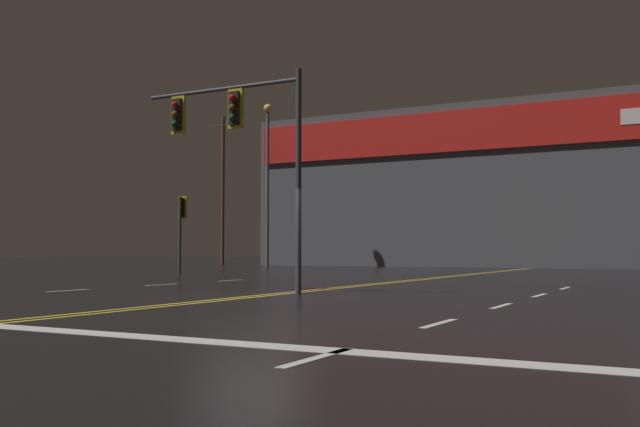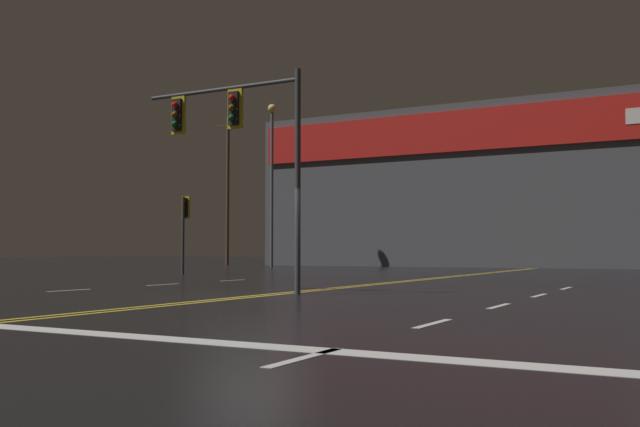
{
  "view_description": "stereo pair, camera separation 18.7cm",
  "coord_description": "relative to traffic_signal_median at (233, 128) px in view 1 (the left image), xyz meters",
  "views": [
    {
      "loc": [
        8.73,
        -13.2,
        1.0
      ],
      "look_at": [
        0.0,
        3.32,
        2.0
      ],
      "focal_mm": 40.0,
      "sensor_mm": 36.0,
      "label": 1
    },
    {
      "loc": [
        8.89,
        -13.12,
        1.0
      ],
      "look_at": [
        0.0,
        3.32,
        2.0
      ],
      "focal_mm": 40.0,
      "sensor_mm": 36.0,
      "label": 2
    }
  ],
  "objects": [
    {
      "name": "utility_pole_row",
      "position": [
        1.32,
        29.69,
        1.6
      ],
      "size": [
        47.64,
        0.26,
        11.88
      ],
      "color": "#4C3828",
      "rests_on": "ground"
    },
    {
      "name": "ground_plane",
      "position": [
        1.39,
        -1.33,
        -4.08
      ],
      "size": [
        200.0,
        200.0,
        0.0
      ],
      "primitive_type": "plane",
      "color": "black"
    },
    {
      "name": "streetlight_median_approach",
      "position": [
        -14.13,
        24.17,
        2.54
      ],
      "size": [
        0.56,
        0.56,
        10.52
      ],
      "color": "#59595E",
      "rests_on": "ground"
    },
    {
      "name": "traffic_signal_median",
      "position": [
        0.0,
        0.0,
        0.0
      ],
      "size": [
        4.57,
        0.36,
        5.34
      ],
      "color": "#38383D",
      "rests_on": "ground"
    },
    {
      "name": "road_markings",
      "position": [
        2.55,
        -2.73,
        -4.07
      ],
      "size": [
        16.44,
        60.0,
        0.01
      ],
      "color": "gold",
      "rests_on": "ground"
    },
    {
      "name": "traffic_signal_corner_northwest",
      "position": [
        -9.96,
        10.38,
        -1.54
      ],
      "size": [
        0.42,
        0.36,
        3.45
      ],
      "color": "#38383D",
      "rests_on": "ground"
    },
    {
      "name": "building_backdrop",
      "position": [
        1.39,
        34.07,
        1.17
      ],
      "size": [
        38.39,
        10.23,
        10.45
      ],
      "color": "#4C4C51",
      "rests_on": "ground"
    }
  ]
}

